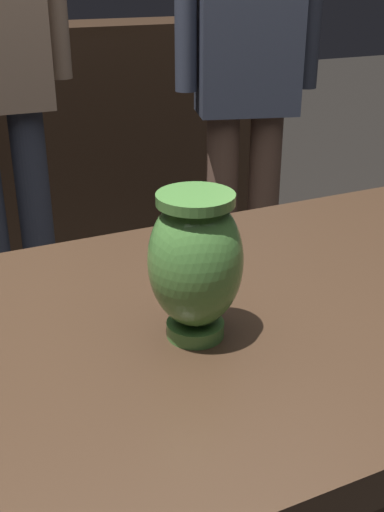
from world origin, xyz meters
name	(u,v)px	position (x,y,z in m)	size (l,w,h in m)	color
vase_centerpiece	(195,262)	(-0.01, -0.04, 0.90)	(0.11, 0.11, 0.19)	#477A38
visitor_near_right	(247,68)	(0.76, 1.18, 0.92)	(0.45, 0.26, 1.57)	brown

